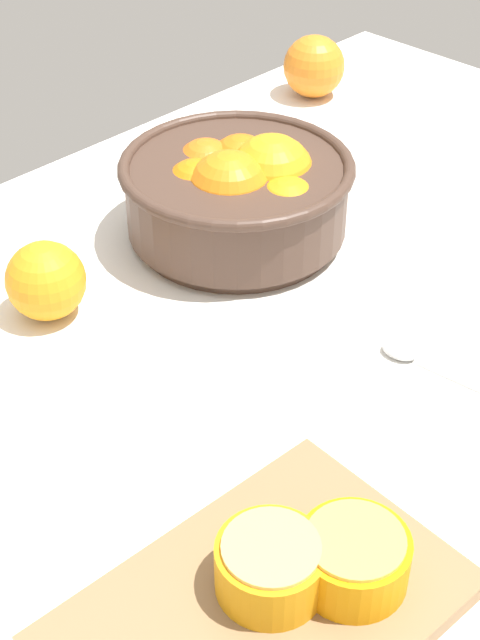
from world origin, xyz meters
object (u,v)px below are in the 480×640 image
(cutting_board, at_px, (259,613))
(orange_half_1, at_px, (354,558))
(fruit_bowl, at_px, (239,192))
(spoon, at_px, (444,371))
(orange_half_0, at_px, (271,566))
(loose_orange_2, at_px, (314,66))
(loose_orange_1, at_px, (46,281))

(cutting_board, relative_size, orange_half_1, 3.53)
(fruit_bowl, relative_size, orange_half_1, 3.20)
(orange_half_1, xyz_separation_m, spoon, (0.22, 0.08, -0.03))
(fruit_bowl, bearing_deg, cutting_board, -133.84)
(orange_half_1, relative_size, spoon, 0.41)
(spoon, bearing_deg, orange_half_0, -169.82)
(orange_half_1, height_order, loose_orange_2, loose_orange_2)
(loose_orange_1, bearing_deg, fruit_bowl, -8.62)
(orange_half_0, xyz_separation_m, loose_orange_2, (0.61, 0.49, 0.00))
(fruit_bowl, xyz_separation_m, loose_orange_2, (0.31, 0.17, -0.01))
(fruit_bowl, xyz_separation_m, loose_orange_1, (-0.21, 0.03, -0.02))
(loose_orange_1, distance_m, spoon, 0.36)
(orange_half_0, distance_m, loose_orange_1, 0.36)
(loose_orange_1, xyz_separation_m, loose_orange_2, (0.53, 0.14, 0.00))
(cutting_board, height_order, orange_half_0, orange_half_0)
(cutting_board, relative_size, spoon, 1.46)
(cutting_board, bearing_deg, loose_orange_2, 38.59)
(orange_half_0, bearing_deg, loose_orange_2, 38.98)
(orange_half_1, xyz_separation_m, loose_orange_1, (0.04, 0.39, 0.00))
(orange_half_1, bearing_deg, loose_orange_2, 42.84)
(loose_orange_2, bearing_deg, cutting_board, -141.41)
(cutting_board, relative_size, orange_half_0, 3.58)
(loose_orange_1, relative_size, loose_orange_2, 0.91)
(orange_half_0, height_order, loose_orange_1, loose_orange_1)
(fruit_bowl, height_order, orange_half_1, fruit_bowl)
(orange_half_1, bearing_deg, orange_half_0, 140.83)
(cutting_board, relative_size, loose_orange_1, 3.53)
(fruit_bowl, distance_m, cutting_board, 0.46)
(cutting_board, xyz_separation_m, loose_orange_2, (0.63, 0.50, 0.03))
(cutting_board, height_order, loose_orange_1, loose_orange_1)
(fruit_bowl, relative_size, orange_half_0, 3.24)
(orange_half_0, relative_size, loose_orange_1, 0.99)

